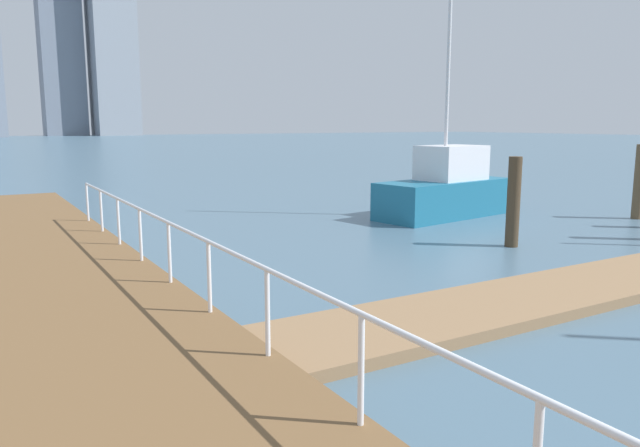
{
  "coord_description": "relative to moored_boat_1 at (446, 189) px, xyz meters",
  "views": [
    {
      "loc": [
        -6.09,
        4.13,
        3.12
      ],
      "look_at": [
        -1.02,
        12.69,
        1.46
      ],
      "focal_mm": 33.92,
      "sensor_mm": 36.0,
      "label": 1
    }
  ],
  "objects": [
    {
      "name": "dock_piling_2",
      "position": [
        -1.99,
        -4.68,
        0.21
      ],
      "size": [
        0.33,
        0.33,
        2.29
      ],
      "primitive_type": "cylinder",
      "color": "#473826",
      "rests_on": "ground_plane"
    },
    {
      "name": "boardwalk_railing",
      "position": [
        -10.99,
        -10.99,
        0.32
      ],
      "size": [
        0.06,
        27.15,
        1.08
      ],
      "color": "white",
      "rests_on": "boardwalk"
    },
    {
      "name": "ground_plane",
      "position": [
        -7.84,
        0.65,
        -0.94
      ],
      "size": [
        300.0,
        300.0,
        0.0
      ],
      "primitive_type": "plane",
      "color": "slate"
    },
    {
      "name": "skyline_tower_3",
      "position": [
        9.42,
        150.14,
        24.78
      ],
      "size": [
        10.0,
        7.7,
        51.44
      ],
      "primitive_type": "cube",
      "rotation": [
        0.0,
        0.0,
        0.02
      ],
      "color": "slate",
      "rests_on": "ground_plane"
    },
    {
      "name": "moored_boat_1",
      "position": [
        0.0,
        0.0,
        0.0
      ],
      "size": [
        5.3,
        2.68,
        8.88
      ],
      "color": "#1E6B8C",
      "rests_on": "ground_plane"
    },
    {
      "name": "dock_piling_5",
      "position": [
        5.1,
        -3.6,
        0.28
      ],
      "size": [
        0.34,
        0.34,
        2.44
      ],
      "primitive_type": "cylinder",
      "color": "brown",
      "rests_on": "ground_plane"
    },
    {
      "name": "floating_dock",
      "position": [
        -4.92,
        -8.32,
        -0.85
      ],
      "size": [
        12.85,
        2.0,
        0.18
      ],
      "primitive_type": "cube",
      "color": "#93704C",
      "rests_on": "ground_plane"
    }
  ]
}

